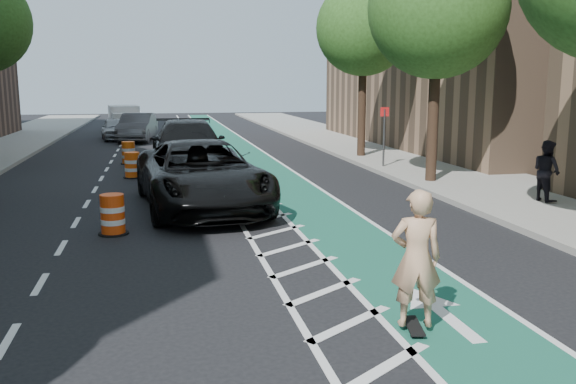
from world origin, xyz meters
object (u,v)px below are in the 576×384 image
object	(u,v)px
suv_near	(201,175)
suv_far	(188,146)
skateboarder	(416,258)
barrel_a	(113,216)

from	to	relation	value
suv_near	suv_far	distance (m)	7.41
skateboarder	barrel_a	world-z (taller)	skateboarder
skateboarder	barrel_a	xyz separation A→B (m)	(-4.50, 6.60, -0.62)
suv_near	suv_far	bearing A→B (deg)	84.28
barrel_a	suv_far	bearing A→B (deg)	77.54
suv_near	barrel_a	world-z (taller)	suv_near
suv_near	barrel_a	size ratio (longest dim) A/B	7.19
skateboarder	suv_far	xyz separation A→B (m)	(-2.30, 16.56, -0.08)
suv_far	barrel_a	world-z (taller)	suv_far
skateboarder	suv_far	bearing A→B (deg)	-70.05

